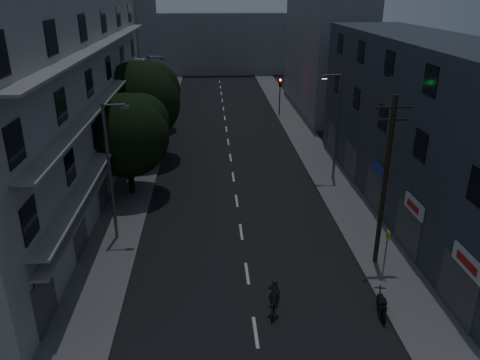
{
  "coord_description": "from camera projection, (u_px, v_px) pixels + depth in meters",
  "views": [
    {
      "loc": [
        -1.75,
        -14.06,
        13.73
      ],
      "look_at": [
        0.0,
        12.0,
        3.0
      ],
      "focal_mm": 35.0,
      "sensor_mm": 36.0,
      "label": 1
    }
  ],
  "objects": [
    {
      "name": "building_far_left",
      "position": [
        126.0,
        37.0,
        58.82
      ],
      "size": [
        6.0,
        20.0,
        16.0
      ],
      "primitive_type": "cube",
      "color": "slate",
      "rests_on": "ground"
    },
    {
      "name": "building_far_end",
      "position": [
        218.0,
        43.0,
        81.0
      ],
      "size": [
        24.0,
        8.0,
        10.0
      ],
      "primitive_type": "cube",
      "color": "slate",
      "rests_on": "ground"
    },
    {
      "name": "tree_near",
      "position": [
        128.0,
        132.0,
        31.93
      ],
      "size": [
        5.79,
        5.79,
        7.14
      ],
      "color": "black",
      "rests_on": "sidewalk_left"
    },
    {
      "name": "utility_pole",
      "position": [
        385.0,
        180.0,
        23.36
      ],
      "size": [
        1.8,
        0.24,
        9.0
      ],
      "color": "black",
      "rests_on": "sidewalk_right"
    },
    {
      "name": "lane_markings",
      "position": [
        227.0,
        135.0,
        47.14
      ],
      "size": [
        0.15,
        60.5,
        0.01
      ],
      "color": "beige",
      "rests_on": "ground"
    },
    {
      "name": "motorcycle",
      "position": [
        381.0,
        306.0,
        21.09
      ],
      "size": [
        0.56,
        1.8,
        1.16
      ],
      "rotation": [
        0.0,
        0.0,
        -0.16
      ],
      "color": "black",
      "rests_on": "ground"
    },
    {
      "name": "building_far_right",
      "position": [
        324.0,
        54.0,
        55.34
      ],
      "size": [
        6.0,
        20.0,
        13.0
      ],
      "primitive_type": "cube",
      "color": "slate",
      "rests_on": "ground"
    },
    {
      "name": "building_left",
      "position": [
        57.0,
        96.0,
        31.52
      ],
      "size": [
        7.0,
        36.0,
        14.0
      ],
      "color": "#9D9D98",
      "rests_on": "ground"
    },
    {
      "name": "building_right",
      "position": [
        425.0,
        127.0,
        29.87
      ],
      "size": [
        6.19,
        28.0,
        11.0
      ],
      "color": "#2C333C",
      "rests_on": "ground"
    },
    {
      "name": "bus_stop_sign",
      "position": [
        387.0,
        245.0,
        23.28
      ],
      "size": [
        0.06,
        0.35,
        2.52
      ],
      "color": "#595B60",
      "rests_on": "sidewalk_right"
    },
    {
      "name": "cyclist",
      "position": [
        274.0,
        302.0,
        21.01
      ],
      "size": [
        0.87,
        1.6,
        1.93
      ],
      "rotation": [
        0.0,
        0.0,
        -0.24
      ],
      "color": "black",
      "rests_on": "ground"
    },
    {
      "name": "street_lamp_left_near",
      "position": [
        111.0,
        166.0,
        25.9
      ],
      "size": [
        1.51,
        0.25,
        8.0
      ],
      "color": "#5C5D63",
      "rests_on": "sidewalk_left"
    },
    {
      "name": "tree_far",
      "position": [
        152.0,
        92.0,
        47.44
      ],
      "size": [
        4.99,
        4.99,
        6.17
      ],
      "color": "black",
      "rests_on": "sidewalk_left"
    },
    {
      "name": "sidewalk_left",
      "position": [
        145.0,
        157.0,
        40.88
      ],
      "size": [
        3.0,
        90.0,
        0.15
      ],
      "primitive_type": "cube",
      "color": "#565659",
      "rests_on": "ground"
    },
    {
      "name": "traffic_signal_far_right",
      "position": [
        280.0,
        89.0,
        53.32
      ],
      "size": [
        0.28,
        0.37,
        4.1
      ],
      "color": "black",
      "rests_on": "sidewalk_right"
    },
    {
      "name": "ground",
      "position": [
        230.0,
        156.0,
        41.38
      ],
      "size": [
        160.0,
        160.0,
        0.0
      ],
      "primitive_type": "plane",
      "color": "black",
      "rests_on": "ground"
    },
    {
      "name": "tree_mid",
      "position": [
        140.0,
        99.0,
        38.5
      ],
      "size": [
        6.7,
        6.7,
        8.24
      ],
      "color": "black",
      "rests_on": "sidewalk_left"
    },
    {
      "name": "street_lamp_left_far",
      "position": [
        153.0,
        95.0,
        43.21
      ],
      "size": [
        1.51,
        0.25,
        8.0
      ],
      "color": "slate",
      "rests_on": "sidewalk_left"
    },
    {
      "name": "traffic_signal_far_left",
      "position": [
        168.0,
        90.0,
        52.95
      ],
      "size": [
        0.28,
        0.37,
        4.1
      ],
      "color": "black",
      "rests_on": "sidewalk_left"
    },
    {
      "name": "street_lamp_right",
      "position": [
        336.0,
        122.0,
        34.46
      ],
      "size": [
        1.51,
        0.25,
        8.0
      ],
      "color": "slate",
      "rests_on": "sidewalk_right"
    },
    {
      "name": "sidewalk_right",
      "position": [
        314.0,
        153.0,
        41.81
      ],
      "size": [
        3.0,
        90.0,
        0.15
      ],
      "primitive_type": "cube",
      "color": "#565659",
      "rests_on": "ground"
    }
  ]
}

